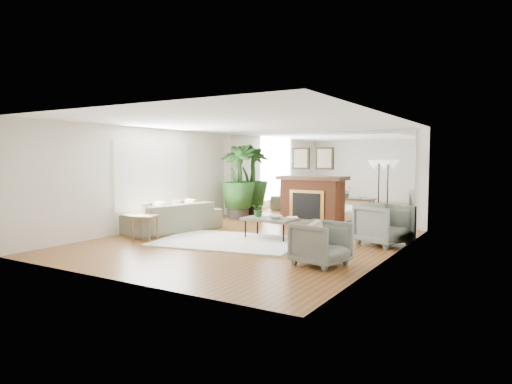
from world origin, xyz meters
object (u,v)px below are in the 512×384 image
Objects in this scene: potted_ficus at (238,179)px; floor_lamp at (379,170)px; side_table at (145,219)px; coffee_table at (270,220)px; armchair_front at (321,243)px; fireplace at (310,199)px; sofa at (173,217)px; armchair_back at (384,225)px.

potted_ficus is 4.13m from floor_lamp.
side_table is 5.64m from floor_lamp.
armchair_front reaches higher than coffee_table.
potted_ficus reaches higher than fireplace.
sofa is 2.58× the size of armchair_back.
armchair_front reaches higher than side_table.
fireplace is 2.23× the size of armchair_back.
armchair_back is 1.15× the size of armchair_front.
fireplace reaches higher than coffee_table.
potted_ficus is (-2.19, -0.18, 0.49)m from fireplace.
coffee_table is 1.29× the size of armchair_back.
floor_lamp is (1.65, 2.47, 1.04)m from coffee_table.
fireplace is at bearing 66.06° from side_table.
potted_ficus reaches higher than armchair_back.
floor_lamp is at bearing -0.45° from potted_ficus.
sofa is (-2.48, -0.30, -0.08)m from coffee_table.
armchair_front reaches higher than sofa.
floor_lamp is (-0.26, 4.14, 1.10)m from armchair_front.
floor_lamp reaches higher than armchair_front.
armchair_back is at bearing 112.36° from sofa.
sofa is at bearing -90.24° from potted_ficus.
side_table is at bearing 100.38° from armchair_front.
coffee_table is at bearing 35.74° from side_table.
fireplace reaches higher than sofa.
fireplace is at bearing 38.58° from armchair_front.
fireplace is 3.72m from sofa.
side_table reaches higher than coffee_table.
armchair_back is 2.25m from floor_lamp.
armchair_front is at bearing -86.47° from floor_lamp.
potted_ficus is at bearing 94.27° from side_table.
armchair_front is 4.07m from side_table.
armchair_back is (2.32, 0.59, -0.01)m from coffee_table.
floor_lamp is at bearing 56.29° from coffee_table.
armchair_front is at bearing -43.65° from potted_ficus.
fireplace is 1.73× the size of coffee_table.
potted_ficus is at bearing 91.74° from armchair_back.
sofa is at bearing 124.02° from armchair_back.
coffee_table is 1.49× the size of armchair_front.
fireplace is 0.95× the size of potted_ficus.
side_table is (-4.49, -2.15, 0.04)m from armchair_back.
armchair_front is 0.47× the size of floor_lamp.
armchair_back is at bearing -38.90° from fireplace.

